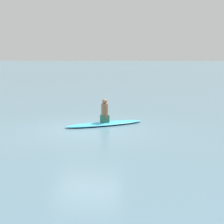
# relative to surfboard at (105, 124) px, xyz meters

# --- Properties ---
(ground_plane) EXTENTS (400.00, 400.00, 0.00)m
(ground_plane) POSITION_rel_surfboard_xyz_m (0.95, -0.51, -0.06)
(ground_plane) COLOR slate
(surfboard) EXTENTS (2.28, 3.17, 0.12)m
(surfboard) POSITION_rel_surfboard_xyz_m (0.00, 0.00, 0.00)
(surfboard) COLOR #339EC6
(surfboard) RESTS_ON ground
(person_paddler) EXTENTS (0.39, 0.39, 0.94)m
(person_paddler) POSITION_rel_surfboard_xyz_m (0.00, -0.00, 0.48)
(person_paddler) COLOR #26664C
(person_paddler) RESTS_ON surfboard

